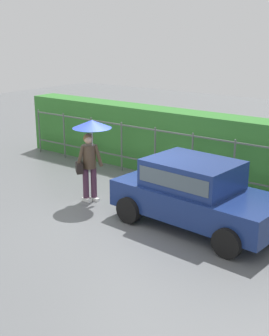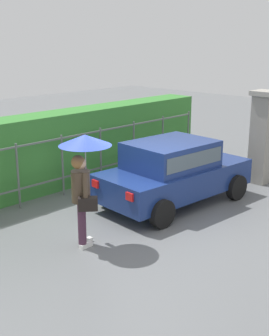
% 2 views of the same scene
% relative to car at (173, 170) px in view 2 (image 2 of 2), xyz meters
% --- Properties ---
extents(ground_plane, '(40.00, 40.00, 0.00)m').
position_rel_car_xyz_m(ground_plane, '(-1.45, -0.58, -0.80)').
color(ground_plane, slate).
extents(car, '(3.83, 2.07, 1.48)m').
position_rel_car_xyz_m(car, '(0.00, 0.00, 0.00)').
color(car, navy).
rests_on(car, ground).
extents(pedestrian, '(0.95, 0.95, 2.08)m').
position_rel_car_xyz_m(pedestrian, '(-2.83, -0.24, 0.71)').
color(pedestrian, '#47283D').
rests_on(pedestrian, ground).
extents(gate_pillar, '(0.60, 0.60, 2.42)m').
position_rel_car_xyz_m(gate_pillar, '(2.83, -0.64, 0.44)').
color(gate_pillar, gray).
rests_on(gate_pillar, ground).
extents(fence_section, '(11.11, 0.05, 1.50)m').
position_rel_car_xyz_m(fence_section, '(-2.03, 2.26, 0.02)').
color(fence_section, '#59605B').
rests_on(fence_section, ground).
extents(hedge_row, '(12.06, 0.90, 1.90)m').
position_rel_car_xyz_m(hedge_row, '(-2.03, 2.99, 0.15)').
color(hedge_row, '#387F33').
rests_on(hedge_row, ground).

